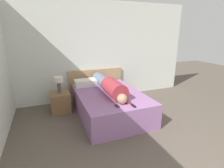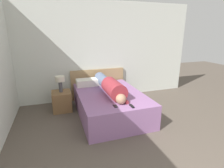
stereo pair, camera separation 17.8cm
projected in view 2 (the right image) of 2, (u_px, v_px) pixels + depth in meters
The scene contains 9 objects.
wall_back at pixel (99, 52), 4.73m from camera, with size 5.43×0.06×2.60m.
bed at pixel (110, 104), 3.96m from camera, with size 1.38×1.97×0.52m.
headboard at pixel (98, 84), 4.90m from camera, with size 1.50×0.04×0.83m.
nightstand at pixel (62, 101), 4.18m from camera, with size 0.44×0.46×0.46m.
table_lamp at pixel (60, 81), 4.03m from camera, with size 0.21×0.21×0.38m.
person_lying at pixel (110, 86), 3.87m from camera, with size 0.35×1.69×0.35m.
pillow_near_headboard at pixel (89, 82), 4.40m from camera, with size 0.61×0.32×0.16m.
tv_remote at pixel (132, 106), 3.17m from camera, with size 0.04×0.15×0.02m.
cell_phone at pixel (115, 106), 3.19m from camera, with size 0.06×0.13×0.01m.
Camera 2 is at (-1.18, -0.67, 1.83)m, focal length 28.00 mm.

